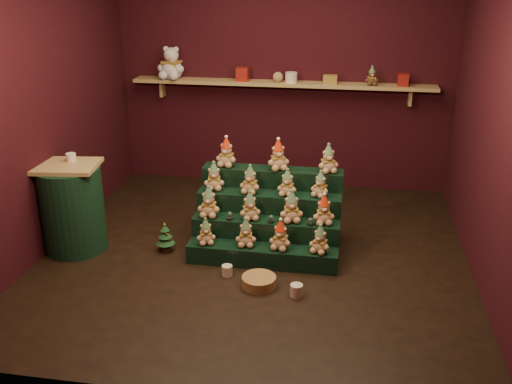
% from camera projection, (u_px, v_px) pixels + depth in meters
% --- Properties ---
extents(ground, '(4.00, 4.00, 0.00)m').
position_uv_depth(ground, '(255.00, 254.00, 5.50)').
color(ground, black).
rests_on(ground, ground).
extents(back_wall, '(4.00, 0.10, 2.80)m').
position_uv_depth(back_wall, '(283.00, 73.00, 6.87)').
color(back_wall, black).
rests_on(back_wall, ground).
extents(front_wall, '(4.00, 0.10, 2.80)m').
position_uv_depth(front_wall, '(192.00, 199.00, 3.11)').
color(front_wall, black).
rests_on(front_wall, ground).
extents(left_wall, '(0.10, 4.00, 2.80)m').
position_uv_depth(left_wall, '(38.00, 103.00, 5.31)').
color(left_wall, black).
rests_on(left_wall, ground).
extents(right_wall, '(0.10, 4.00, 2.80)m').
position_uv_depth(right_wall, '(501.00, 122.00, 4.67)').
color(right_wall, black).
rests_on(right_wall, ground).
extents(back_shelf, '(3.60, 0.26, 0.24)m').
position_uv_depth(back_shelf, '(281.00, 84.00, 6.75)').
color(back_shelf, tan).
rests_on(back_shelf, ground).
extents(riser_tier_front, '(1.40, 0.22, 0.18)m').
position_uv_depth(riser_tier_front, '(262.00, 256.00, 5.28)').
color(riser_tier_front, black).
rests_on(riser_tier_front, ground).
extents(riser_tier_midfront, '(1.40, 0.22, 0.36)m').
position_uv_depth(riser_tier_midfront, '(266.00, 237.00, 5.45)').
color(riser_tier_midfront, black).
rests_on(riser_tier_midfront, ground).
extents(riser_tier_midback, '(1.40, 0.22, 0.54)m').
position_uv_depth(riser_tier_midback, '(269.00, 219.00, 5.62)').
color(riser_tier_midback, black).
rests_on(riser_tier_midback, ground).
extents(riser_tier_back, '(1.40, 0.22, 0.72)m').
position_uv_depth(riser_tier_back, '(272.00, 202.00, 5.79)').
color(riser_tier_back, black).
rests_on(riser_tier_back, ground).
extents(teddy_0, '(0.22, 0.21, 0.25)m').
position_uv_depth(teddy_0, '(206.00, 231.00, 5.27)').
color(teddy_0, tan).
rests_on(teddy_0, riser_tier_front).
extents(teddy_1, '(0.21, 0.19, 0.27)m').
position_uv_depth(teddy_1, '(246.00, 232.00, 5.23)').
color(teddy_1, tan).
rests_on(teddy_1, riser_tier_front).
extents(teddy_2, '(0.23, 0.22, 0.28)m').
position_uv_depth(teddy_2, '(280.00, 235.00, 5.16)').
color(teddy_2, tan).
rests_on(teddy_2, riser_tier_front).
extents(teddy_3, '(0.24, 0.23, 0.27)m').
position_uv_depth(teddy_3, '(320.00, 239.00, 5.10)').
color(teddy_3, tan).
rests_on(teddy_3, riser_tier_front).
extents(teddy_4, '(0.22, 0.20, 0.30)m').
position_uv_depth(teddy_4, '(209.00, 202.00, 5.40)').
color(teddy_4, tan).
rests_on(teddy_4, riser_tier_midfront).
extents(teddy_5, '(0.25, 0.24, 0.28)m').
position_uv_depth(teddy_5, '(250.00, 206.00, 5.34)').
color(teddy_5, tan).
rests_on(teddy_5, riser_tier_midfront).
extents(teddy_6, '(0.26, 0.24, 0.30)m').
position_uv_depth(teddy_6, '(291.00, 206.00, 5.29)').
color(teddy_6, tan).
rests_on(teddy_6, riser_tier_midfront).
extents(teddy_7, '(0.23, 0.22, 0.28)m').
position_uv_depth(teddy_7, '(324.00, 210.00, 5.25)').
color(teddy_7, tan).
rests_on(teddy_7, riser_tier_midfront).
extents(teddy_8, '(0.23, 0.21, 0.28)m').
position_uv_depth(teddy_8, '(214.00, 176.00, 5.57)').
color(teddy_8, tan).
rests_on(teddy_8, riser_tier_midback).
extents(teddy_9, '(0.23, 0.21, 0.28)m').
position_uv_depth(teddy_9, '(250.00, 180.00, 5.48)').
color(teddy_9, tan).
rests_on(teddy_9, riser_tier_midback).
extents(teddy_10, '(0.21, 0.19, 0.26)m').
position_uv_depth(teddy_10, '(287.00, 183.00, 5.43)').
color(teddy_10, tan).
rests_on(teddy_10, riser_tier_midback).
extents(teddy_11, '(0.23, 0.23, 0.25)m').
position_uv_depth(teddy_11, '(321.00, 184.00, 5.40)').
color(teddy_11, tan).
rests_on(teddy_11, riser_tier_midback).
extents(teddy_12, '(0.24, 0.22, 0.29)m').
position_uv_depth(teddy_12, '(227.00, 152.00, 5.67)').
color(teddy_12, tan).
rests_on(teddy_12, riser_tier_back).
extents(teddy_13, '(0.27, 0.26, 0.30)m').
position_uv_depth(teddy_13, '(278.00, 155.00, 5.57)').
color(teddy_13, tan).
rests_on(teddy_13, riser_tier_back).
extents(teddy_14, '(0.25, 0.24, 0.28)m').
position_uv_depth(teddy_14, '(328.00, 159.00, 5.50)').
color(teddy_14, tan).
rests_on(teddy_14, riser_tier_back).
extents(snow_globe_a, '(0.06, 0.06, 0.08)m').
position_uv_depth(snow_globe_a, '(230.00, 216.00, 5.36)').
color(snow_globe_a, black).
rests_on(snow_globe_a, riser_tier_midfront).
extents(snow_globe_b, '(0.06, 0.06, 0.08)m').
position_uv_depth(snow_globe_b, '(271.00, 219.00, 5.30)').
color(snow_globe_b, black).
rests_on(snow_globe_b, riser_tier_midfront).
extents(snow_globe_c, '(0.06, 0.06, 0.08)m').
position_uv_depth(snow_globe_c, '(310.00, 222.00, 5.25)').
color(snow_globe_c, black).
rests_on(snow_globe_c, riser_tier_midfront).
extents(side_table, '(0.62, 0.61, 0.87)m').
position_uv_depth(side_table, '(72.00, 208.00, 5.47)').
color(side_table, tan).
rests_on(side_table, ground).
extents(table_ornament, '(0.09, 0.09, 0.07)m').
position_uv_depth(table_ornament, '(71.00, 157.00, 5.39)').
color(table_ornament, beige).
rests_on(table_ornament, side_table).
extents(mini_christmas_tree, '(0.18, 0.18, 0.31)m').
position_uv_depth(mini_christmas_tree, '(165.00, 237.00, 5.51)').
color(mini_christmas_tree, '#452F18').
rests_on(mini_christmas_tree, ground).
extents(mug_left, '(0.10, 0.10, 0.10)m').
position_uv_depth(mug_left, '(227.00, 271.00, 5.11)').
color(mug_left, beige).
rests_on(mug_left, ground).
extents(mug_right, '(0.11, 0.11, 0.11)m').
position_uv_depth(mug_right, '(296.00, 290.00, 4.78)').
color(mug_right, beige).
rests_on(mug_right, ground).
extents(wicker_basket, '(0.31, 0.31, 0.09)m').
position_uv_depth(wicker_basket, '(259.00, 282.00, 4.93)').
color(wicker_basket, '#9E773F').
rests_on(wicker_basket, ground).
extents(white_bear, '(0.40, 0.37, 0.49)m').
position_uv_depth(white_bear, '(171.00, 59.00, 6.82)').
color(white_bear, white).
rests_on(white_bear, back_shelf).
extents(brown_bear, '(0.18, 0.16, 0.21)m').
position_uv_depth(brown_bear, '(372.00, 76.00, 6.51)').
color(brown_bear, '#52341B').
rests_on(brown_bear, back_shelf).
extents(gift_tin_red_a, '(0.14, 0.14, 0.16)m').
position_uv_depth(gift_tin_red_a, '(243.00, 74.00, 6.76)').
color(gift_tin_red_a, '#A9231A').
rests_on(gift_tin_red_a, back_shelf).
extents(gift_tin_cream, '(0.14, 0.14, 0.12)m').
position_uv_depth(gift_tin_cream, '(291.00, 77.00, 6.68)').
color(gift_tin_cream, beige).
rests_on(gift_tin_cream, back_shelf).
extents(gift_tin_red_b, '(0.12, 0.12, 0.14)m').
position_uv_depth(gift_tin_red_b, '(403.00, 80.00, 6.47)').
color(gift_tin_red_b, '#A9231A').
rests_on(gift_tin_red_b, back_shelf).
extents(shelf_plush_ball, '(0.12, 0.12, 0.12)m').
position_uv_depth(shelf_plush_ball, '(278.00, 77.00, 6.70)').
color(shelf_plush_ball, tan).
rests_on(shelf_plush_ball, back_shelf).
extents(scarf_gift_box, '(0.16, 0.10, 0.10)m').
position_uv_depth(scarf_gift_box, '(330.00, 79.00, 6.61)').
color(scarf_gift_box, orange).
rests_on(scarf_gift_box, back_shelf).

